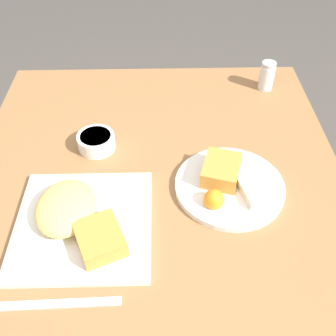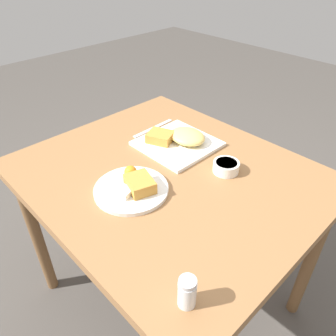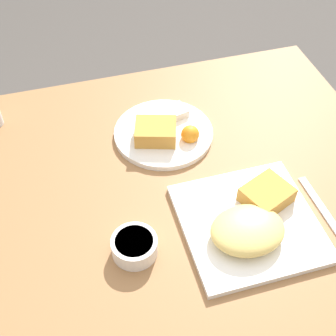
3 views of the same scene
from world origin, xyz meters
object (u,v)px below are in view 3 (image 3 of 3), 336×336
sauce_ramekin (134,246)px  butter_knife (326,214)px  plate_square_near (251,222)px  plate_oval_far (164,131)px

sauce_ramekin → butter_knife: size_ratio=0.42×
sauce_ramekin → plate_square_near: bearing=-2.2°
butter_knife → sauce_ramekin: bearing=85.3°
plate_oval_far → sauce_ramekin: plate_oval_far is taller
butter_knife → plate_oval_far: bearing=37.5°
sauce_ramekin → plate_oval_far: bearing=64.7°
plate_oval_far → plate_square_near: bearing=-73.0°
plate_square_near → plate_oval_far: (-0.10, 0.31, -0.01)m
butter_knife → plate_square_near: bearing=83.8°
plate_square_near → butter_knife: plate_square_near is taller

